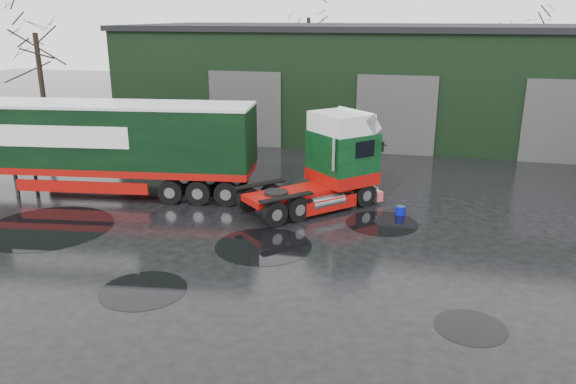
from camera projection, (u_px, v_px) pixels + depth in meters
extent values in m
plane|color=black|center=(292.00, 259.00, 16.52)|extent=(100.00, 100.00, 0.00)
cube|color=black|center=(403.00, 82.00, 33.64)|extent=(32.00, 12.00, 6.00)
cube|color=black|center=(407.00, 27.00, 32.69)|extent=(32.40, 12.40, 0.30)
cylinder|color=#070CA9|center=(400.00, 211.00, 20.10)|extent=(0.38, 0.38, 0.33)
cylinder|color=black|center=(143.00, 290.00, 14.65)|extent=(2.28, 2.28, 0.01)
cylinder|color=black|center=(382.00, 223.00, 19.33)|extent=(2.50, 2.50, 0.01)
cylinder|color=black|center=(48.00, 227.00, 18.96)|extent=(4.32, 4.32, 0.01)
cylinder|color=black|center=(470.00, 327.00, 12.91)|extent=(1.67, 1.67, 0.01)
cylinder|color=black|center=(263.00, 246.00, 17.44)|extent=(3.03, 3.03, 0.01)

